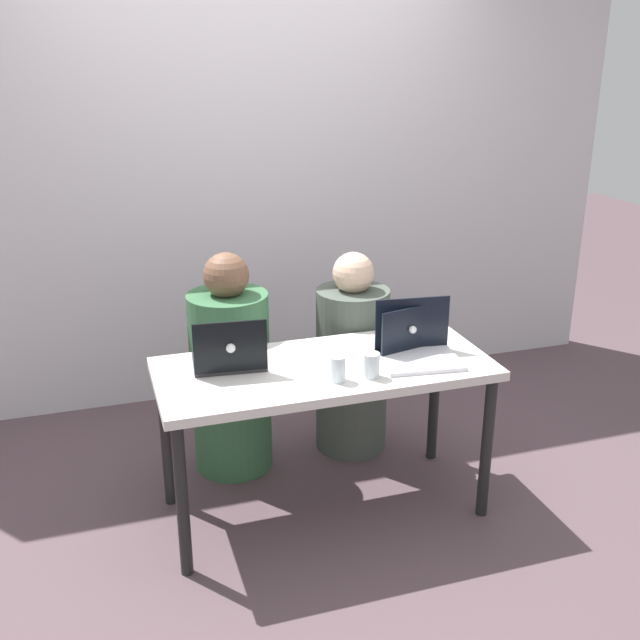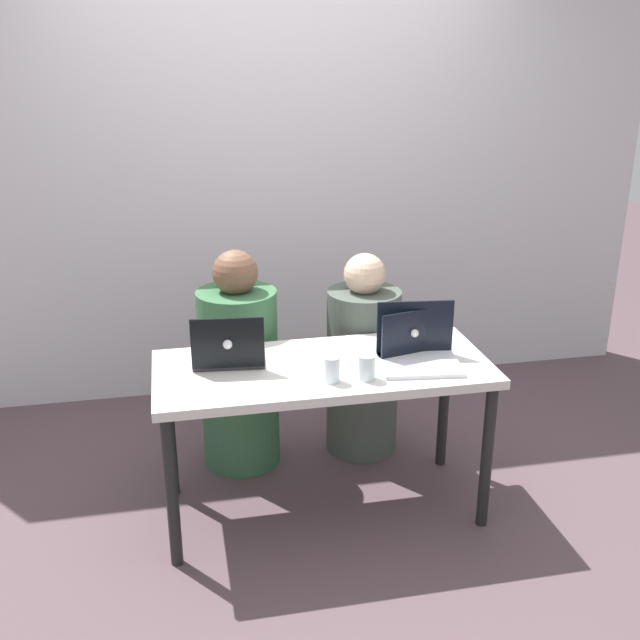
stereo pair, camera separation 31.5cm
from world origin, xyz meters
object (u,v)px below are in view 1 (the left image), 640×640
Objects in this scene: person_on_right at (352,364)px; water_glass_center at (337,370)px; laptop_front_right at (417,347)px; water_glass_right at (371,367)px; laptop_back_right at (401,338)px; laptop_back_left at (229,357)px; person_on_left at (231,375)px.

water_glass_center is at bearing 63.73° from person_on_right.
laptop_front_right is 0.28m from water_glass_right.
laptop_back_left is at bearing -14.09° from laptop_back_right.
water_glass_right is at bearing 74.66° from person_on_right.
person_on_left is at bearing -94.93° from laptop_back_left.
laptop_back_right is at bearing 46.21° from water_glass_right.
laptop_front_right is 3.48× the size of water_glass_right.
person_on_left is 3.16× the size of laptop_back_right.
water_glass_center is at bearing 19.61° from laptop_back_right.
water_glass_center is at bearing 177.87° from water_glass_right.
laptop_front_right is 3.36× the size of water_glass_center.
laptop_front_right is at bearing 15.45° from water_glass_center.
laptop_front_right is 0.42m from water_glass_center.
laptop_front_right is at bearing 132.71° from person_on_left.
person_on_left reaches higher than laptop_back_right.
laptop_back_left is at bearing 29.20° from person_on_right.
person_on_left is at bearing 148.67° from laptop_front_right.
person_on_left is at bearing 123.83° from water_glass_right.
person_on_left is 1.05× the size of person_on_right.
laptop_front_right is at bearing 24.27° from water_glass_right.
laptop_back_left reaches higher than laptop_back_right.
person_on_right is 3.02× the size of laptop_back_right.
laptop_back_left is 3.11× the size of water_glass_right.
laptop_back_right is (0.07, -0.43, 0.29)m from person_on_right.
person_on_right is 10.09× the size of water_glass_right.
laptop_back_right is 3.34× the size of water_glass_right.
person_on_left is at bearing -1.32° from person_on_right.
person_on_right is 0.87m from laptop_back_left.
person_on_left is 10.21× the size of water_glass_center.
person_on_right is 9.74× the size of water_glass_center.
person_on_right is 3.24× the size of laptop_back_left.
person_on_left is 0.86m from water_glass_right.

